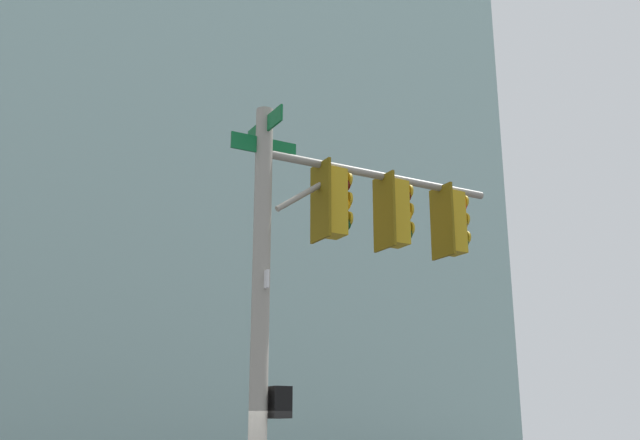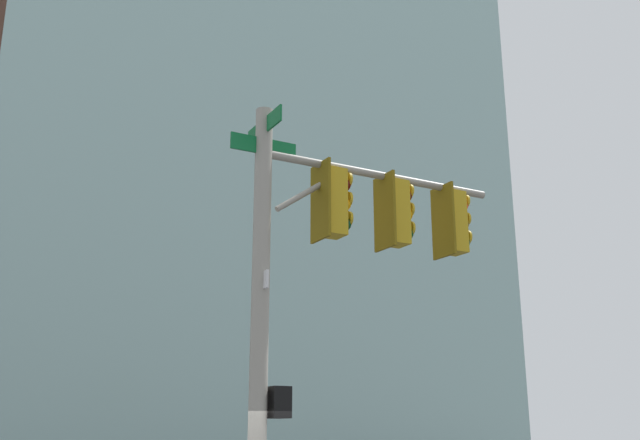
# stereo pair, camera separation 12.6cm
# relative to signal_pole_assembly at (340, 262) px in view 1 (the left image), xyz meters

# --- Properties ---
(signal_pole_assembly) EXTENTS (4.40, 1.34, 6.65)m
(signal_pole_assembly) POSITION_rel_signal_pole_assembly_xyz_m (0.00, 0.00, 0.00)
(signal_pole_assembly) COLOR #9E998C
(signal_pole_assembly) RESTS_ON ground_plane
(building_brick_midblock) EXTENTS (21.59, 16.30, 28.78)m
(building_brick_midblock) POSITION_rel_signal_pole_assembly_xyz_m (-2.04, -42.90, 9.82)
(building_brick_midblock) COLOR brown
(building_brick_midblock) RESTS_ON ground_plane
(building_glass_tower) EXTENTS (29.16, 27.79, 58.46)m
(building_glass_tower) POSITION_rel_signal_pole_assembly_xyz_m (-6.58, -40.60, 24.66)
(building_glass_tower) COLOR #9EC6C1
(building_glass_tower) RESTS_ON ground_plane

